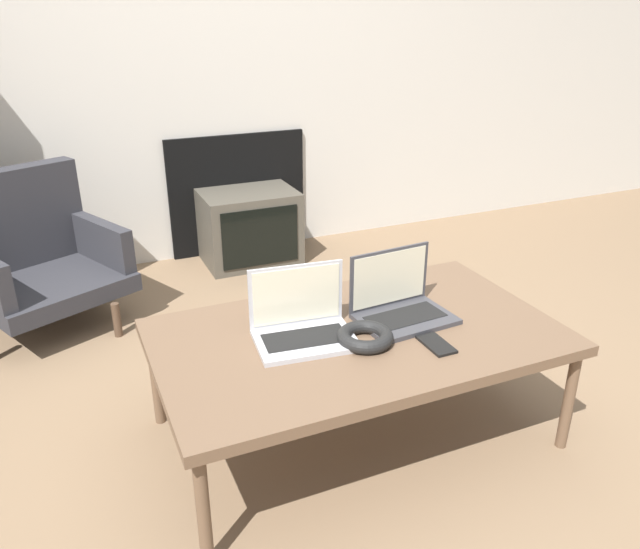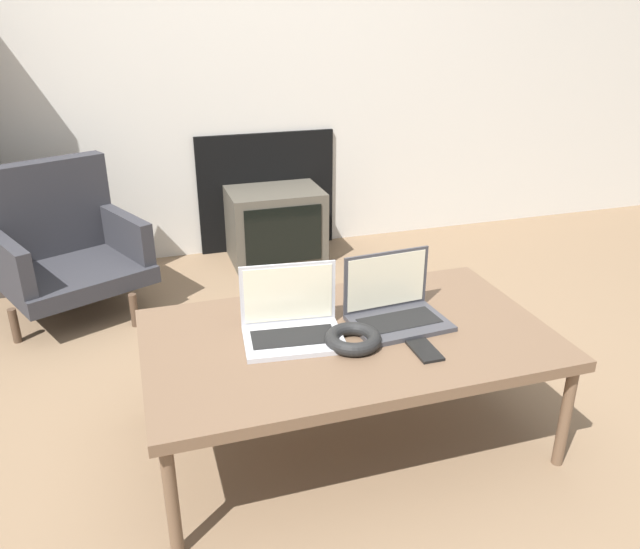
# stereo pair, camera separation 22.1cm
# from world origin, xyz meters

# --- Properties ---
(ground_plane) EXTENTS (14.00, 14.00, 0.00)m
(ground_plane) POSITION_xyz_m (0.00, 0.00, 0.00)
(ground_plane) COLOR #7A6047
(wall_back) EXTENTS (7.00, 0.08, 2.60)m
(wall_back) POSITION_xyz_m (0.00, 2.01, 1.29)
(wall_back) COLOR beige
(wall_back) RESTS_ON ground_plane
(table) EXTENTS (1.28, 0.75, 0.40)m
(table) POSITION_xyz_m (0.00, 0.12, 0.37)
(table) COLOR brown
(table) RESTS_ON ground_plane
(laptop_left) EXTENTS (0.33, 0.25, 0.22)m
(laptop_left) POSITION_xyz_m (-0.17, 0.17, 0.44)
(laptop_left) COLOR #B2B2B7
(laptop_left) RESTS_ON table
(laptop_right) EXTENTS (0.32, 0.24, 0.22)m
(laptop_right) POSITION_xyz_m (0.18, 0.17, 0.44)
(laptop_right) COLOR #38383D
(laptop_right) RESTS_ON table
(headphones) EXTENTS (0.18, 0.18, 0.04)m
(headphones) POSITION_xyz_m (-0.01, 0.05, 0.42)
(headphones) COLOR black
(headphones) RESTS_ON table
(phone) EXTENTS (0.07, 0.13, 0.01)m
(phone) POSITION_xyz_m (0.18, -0.05, 0.40)
(phone) COLOR black
(phone) RESTS_ON table
(tv) EXTENTS (0.52, 0.38, 0.41)m
(tv) POSITION_xyz_m (0.16, 1.77, 0.20)
(tv) COLOR #4C473D
(tv) RESTS_ON ground_plane
(armchair) EXTENTS (0.77, 0.75, 0.69)m
(armchair) POSITION_xyz_m (-0.94, 1.47, 0.33)
(armchair) COLOR #2D2D33
(armchair) RESTS_ON ground_plane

